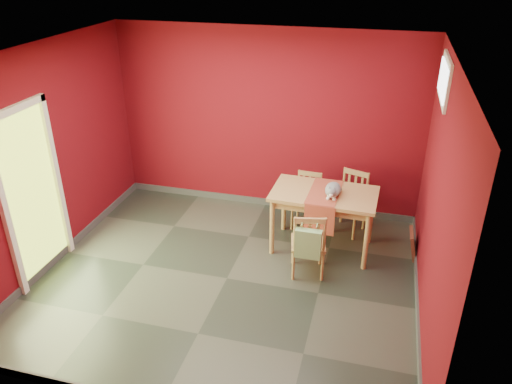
% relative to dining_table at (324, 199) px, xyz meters
% --- Properties ---
extents(ground, '(4.50, 4.50, 0.00)m').
position_rel_dining_table_xyz_m(ground, '(-1.01, -0.99, -0.73)').
color(ground, '#2D342D').
rests_on(ground, ground).
extents(room_shell, '(4.50, 4.50, 4.50)m').
position_rel_dining_table_xyz_m(room_shell, '(-1.01, -0.99, -0.68)').
color(room_shell, '#5F0912').
rests_on(room_shell, ground).
extents(doorway, '(0.06, 1.01, 2.13)m').
position_rel_dining_table_xyz_m(doorway, '(-3.24, -1.39, 0.39)').
color(doorway, '#B7D838').
rests_on(doorway, ground).
extents(window, '(0.05, 0.90, 0.50)m').
position_rel_dining_table_xyz_m(window, '(1.21, 0.01, 1.62)').
color(window, white).
rests_on(window, room_shell).
extents(outlet_plate, '(0.08, 0.02, 0.12)m').
position_rel_dining_table_xyz_m(outlet_plate, '(0.59, 1.00, -0.43)').
color(outlet_plate, silver).
rests_on(outlet_plate, room_shell).
extents(dining_table, '(1.36, 0.83, 0.83)m').
position_rel_dining_table_xyz_m(dining_table, '(0.00, 0.00, 0.00)').
color(dining_table, tan).
rests_on(dining_table, ground).
extents(table_runner, '(0.41, 0.80, 0.40)m').
position_rel_dining_table_xyz_m(table_runner, '(-0.00, -0.13, 0.04)').
color(table_runner, '#9D412D').
rests_on(table_runner, dining_table).
extents(chair_far_left, '(0.40, 0.40, 0.79)m').
position_rel_dining_table_xyz_m(chair_far_left, '(-0.30, 0.55, -0.32)').
color(chair_far_left, tan).
rests_on(chair_far_left, ground).
extents(chair_far_right, '(0.52, 0.52, 0.88)m').
position_rel_dining_table_xyz_m(chair_far_right, '(0.31, 0.57, -0.28)').
color(chair_far_right, tan).
rests_on(chair_far_right, ground).
extents(chair_near, '(0.48, 0.48, 0.87)m').
position_rel_dining_table_xyz_m(chair_near, '(-0.09, -0.63, -0.29)').
color(chair_near, tan).
rests_on(chair_near, ground).
extents(tote_bag, '(0.31, 0.18, 0.43)m').
position_rel_dining_table_xyz_m(tote_bag, '(-0.06, -0.84, -0.16)').
color(tote_bag, '#82B272').
rests_on(tote_bag, chair_near).
extents(cat, '(0.30, 0.45, 0.20)m').
position_rel_dining_table_xyz_m(cat, '(0.11, -0.04, 0.21)').
color(cat, slate).
rests_on(cat, table_runner).
extents(picture_frame, '(0.12, 0.36, 0.36)m').
position_rel_dining_table_xyz_m(picture_frame, '(1.17, 0.12, -0.55)').
color(picture_frame, brown).
rests_on(picture_frame, ground).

